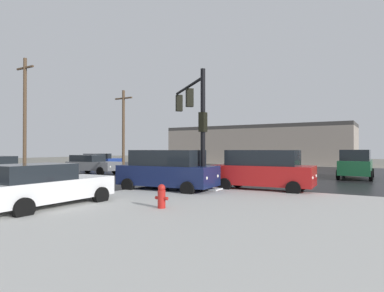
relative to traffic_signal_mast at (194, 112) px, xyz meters
name	(u,v)px	position (x,y,z in m)	size (l,w,h in m)	color
ground_plane	(158,179)	(-5.60, 4.43, -3.93)	(120.00, 120.00, 0.00)	slate
road_asphalt	(158,179)	(-5.60, 4.43, -3.92)	(44.00, 44.00, 0.02)	black
sidewalk_corner	(278,251)	(6.40, -7.57, -3.86)	(18.00, 18.00, 0.14)	#B2B2AD
snow_strip_curbside	(188,186)	(-0.60, 0.43, -3.76)	(4.00, 1.60, 0.06)	white
lane_markings	(160,181)	(-4.40, 3.05, -3.91)	(36.15, 36.15, 0.01)	silver
traffic_signal_mast	(194,112)	(0.00, 0.00, 0.00)	(3.68, 3.35, 5.67)	black
fire_hydrant	(162,196)	(1.83, -5.25, -3.40)	(0.48, 0.26, 0.79)	red
strip_building_background	(257,145)	(-8.29, 32.41, -1.21)	(26.43, 8.00, 5.44)	gray
sedan_blue	(101,160)	(-18.55, 11.42, -3.08)	(2.21, 4.61, 1.58)	navy
suv_green	(356,163)	(6.37, 11.71, -2.84)	(2.21, 4.85, 2.03)	#195933
sedan_white	(45,185)	(-1.81, -7.02, -3.08)	(2.08, 4.56, 1.58)	white
suv_red	(263,169)	(3.01, 1.56, -2.84)	(4.93, 2.40, 2.03)	#B21919
sedan_grey	(92,164)	(-12.83, 5.00, -3.08)	(4.65, 2.32, 1.58)	slate
suv_navy	(167,170)	(-0.94, -0.99, -2.84)	(4.94, 2.43, 2.03)	#141E47
utility_pole_mid	(25,114)	(-17.52, 2.03, 1.11)	(2.20, 0.28, 9.65)	brown
utility_pole_far	(123,128)	(-14.61, 10.68, 0.29)	(2.20, 0.28, 8.03)	brown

